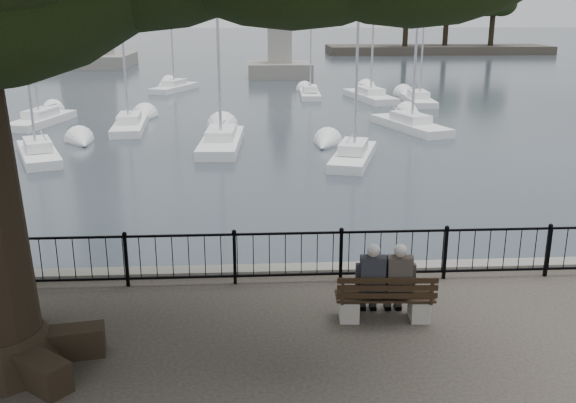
{
  "coord_description": "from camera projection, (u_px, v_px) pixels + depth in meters",
  "views": [
    {
      "loc": [
        -0.65,
        -8.7,
        4.99
      ],
      "look_at": [
        0.0,
        2.5,
        1.6
      ],
      "focal_mm": 40.0,
      "sensor_mm": 36.0,
      "label": 1
    }
  ],
  "objects": [
    {
      "name": "sailboat_j",
      "position": [
        418.0,
        98.0,
        41.94
      ],
      "size": [
        1.67,
        5.31,
        11.45
      ],
      "color": "white",
      "rests_on": "ground"
    },
    {
      "name": "far_shore",
      "position": [
        444.0,
        24.0,
        86.27
      ],
      "size": [
        30.0,
        8.6,
        9.18
      ],
      "color": "#2E2924",
      "rests_on": "ground"
    },
    {
      "name": "bench",
      "position": [
        385.0,
        304.0,
        10.61
      ],
      "size": [
        1.65,
        0.58,
        0.86
      ],
      "color": "gray",
      "rests_on": "ground"
    },
    {
      "name": "sailboat_b",
      "position": [
        221.0,
        140.0,
        28.73
      ],
      "size": [
        1.97,
        6.05,
        12.11
      ],
      "color": "white",
      "rests_on": "ground"
    },
    {
      "name": "sailboat_h",
      "position": [
        175.0,
        86.0,
        48.39
      ],
      "size": [
        3.38,
        5.46,
        12.68
      ],
      "color": "white",
      "rests_on": "ground"
    },
    {
      "name": "sailboat_e",
      "position": [
        41.0,
        118.0,
        34.36
      ],
      "size": [
        2.54,
        5.48,
        12.28
      ],
      "color": "white",
      "rests_on": "ground"
    },
    {
      "name": "sailboat_i",
      "position": [
        130.0,
        123.0,
        32.86
      ],
      "size": [
        1.87,
        5.38,
        12.1
      ],
      "color": "white",
      "rests_on": "ground"
    },
    {
      "name": "sailboat_d",
      "position": [
        410.0,
        124.0,
        32.88
      ],
      "size": [
        3.24,
        5.89,
        10.28
      ],
      "color": "white",
      "rests_on": "ground"
    },
    {
      "name": "sailboat_c",
      "position": [
        353.0,
        154.0,
        26.1
      ],
      "size": [
        2.73,
        5.09,
        9.74
      ],
      "color": "white",
      "rests_on": "ground"
    },
    {
      "name": "harbor",
      "position": [
        287.0,
        295.0,
        12.8
      ],
      "size": [
        260.0,
        260.0,
        1.2
      ],
      "color": "slate",
      "rests_on": "ground"
    },
    {
      "name": "sailboat_f",
      "position": [
        310.0,
        93.0,
        44.9
      ],
      "size": [
        1.49,
        4.76,
        9.3
      ],
      "color": "white",
      "rests_on": "ground"
    },
    {
      "name": "lion_monument",
      "position": [
        280.0,
        54.0,
        57.31
      ],
      "size": [
        5.63,
        5.63,
        8.39
      ],
      "color": "slate",
      "rests_on": "ground"
    },
    {
      "name": "sailboat_g",
      "position": [
        370.0,
        95.0,
        43.45
      ],
      "size": [
        2.9,
        6.35,
        12.16
      ],
      "color": "white",
      "rests_on": "ground"
    },
    {
      "name": "person_left",
      "position": [
        371.0,
        283.0,
        10.61
      ],
      "size": [
        0.41,
        0.69,
        1.36
      ],
      "color": "black",
      "rests_on": "ground"
    },
    {
      "name": "railing",
      "position": [
        288.0,
        255.0,
        12.02
      ],
      "size": [
        22.06,
        0.06,
        1.0
      ],
      "color": "black",
      "rests_on": "ground"
    },
    {
      "name": "sailboat_a",
      "position": [
        38.0,
        151.0,
        26.54
      ],
      "size": [
        3.12,
        5.03,
        9.77
      ],
      "color": "white",
      "rests_on": "ground"
    },
    {
      "name": "person_right",
      "position": [
        397.0,
        283.0,
        10.61
      ],
      "size": [
        0.41,
        0.69,
        1.36
      ],
      "color": "#2B2623",
      "rests_on": "ground"
    }
  ]
}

